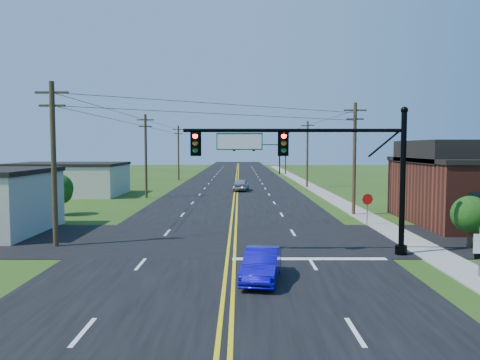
{
  "coord_description": "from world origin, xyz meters",
  "views": [
    {
      "loc": [
        0.6,
        -15.38,
        5.46
      ],
      "look_at": [
        0.63,
        10.0,
        3.68
      ],
      "focal_mm": 35.0,
      "sensor_mm": 36.0,
      "label": 1
    }
  ],
  "objects_px": {
    "signal_mast_far": "(258,152)",
    "blue_car": "(262,266)",
    "signal_mast_main": "(314,161)",
    "route_sign": "(480,249)",
    "stop_sign": "(367,203)"
  },
  "relations": [
    {
      "from": "blue_car",
      "to": "stop_sign",
      "type": "height_order",
      "value": "stop_sign"
    },
    {
      "from": "blue_car",
      "to": "stop_sign",
      "type": "relative_size",
      "value": 1.74
    },
    {
      "from": "signal_mast_main",
      "to": "signal_mast_far",
      "type": "relative_size",
      "value": 1.03
    },
    {
      "from": "signal_mast_main",
      "to": "route_sign",
      "type": "xyz_separation_m",
      "value": [
        6.25,
        -4.25,
        -3.49
      ]
    },
    {
      "from": "signal_mast_far",
      "to": "stop_sign",
      "type": "xyz_separation_m",
      "value": [
        5.09,
        -63.02,
        -2.93
      ]
    },
    {
      "from": "signal_mast_main",
      "to": "stop_sign",
      "type": "distance_m",
      "value": 10.83
    },
    {
      "from": "blue_car",
      "to": "signal_mast_main",
      "type": "bearing_deg",
      "value": 67.43
    },
    {
      "from": "blue_car",
      "to": "route_sign",
      "type": "bearing_deg",
      "value": 11.27
    },
    {
      "from": "signal_mast_far",
      "to": "blue_car",
      "type": "relative_size",
      "value": 2.81
    },
    {
      "from": "signal_mast_far",
      "to": "route_sign",
      "type": "relative_size",
      "value": 5.06
    },
    {
      "from": "blue_car",
      "to": "route_sign",
      "type": "height_order",
      "value": "route_sign"
    },
    {
      "from": "signal_mast_far",
      "to": "stop_sign",
      "type": "bearing_deg",
      "value": -85.39
    },
    {
      "from": "blue_car",
      "to": "route_sign",
      "type": "xyz_separation_m",
      "value": [
        9.08,
        0.37,
        0.62
      ]
    },
    {
      "from": "blue_car",
      "to": "stop_sign",
      "type": "xyz_separation_m",
      "value": [
        8.02,
        13.6,
        0.97
      ]
    },
    {
      "from": "blue_car",
      "to": "stop_sign",
      "type": "bearing_deg",
      "value": 68.41
    }
  ]
}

